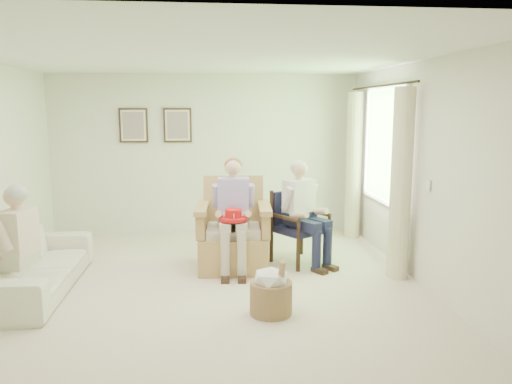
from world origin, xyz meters
TOP-DOWN VIEW (x-y plane):
  - floor at (0.00, 0.00)m, footprint 5.50×5.50m
  - back_wall at (0.00, 2.75)m, footprint 5.00×0.04m
  - front_wall at (0.00, -2.75)m, footprint 5.00×0.04m
  - right_wall at (2.50, 0.00)m, footprint 0.04×5.50m
  - ceiling at (0.00, 0.00)m, footprint 5.00×5.50m
  - window at (2.46, 1.20)m, footprint 0.13×2.50m
  - curtain_left at (2.33, 0.22)m, footprint 0.34×0.34m
  - curtain_right at (2.33, 2.18)m, footprint 0.34×0.34m
  - framed_print_left at (-1.15, 2.71)m, footprint 0.45×0.05m
  - framed_print_right at (-0.45, 2.71)m, footprint 0.45×0.05m
  - wicker_armchair at (0.34, 0.79)m, footprint 0.91×0.90m
  - wood_armchair at (1.24, 0.98)m, footprint 0.61×0.58m
  - sofa at (-1.95, 0.14)m, footprint 2.10×0.82m
  - person_wicker at (0.34, 0.64)m, footprint 0.40×0.62m
  - person_dark at (1.24, 0.82)m, footprint 0.40×0.63m
  - person_sofa at (-1.95, -0.39)m, footprint 0.42×0.62m
  - red_hat at (0.32, 0.44)m, footprint 0.34×0.34m
  - hatbox at (0.64, -0.76)m, footprint 0.56×0.56m

SIDE VIEW (x-z plane):
  - floor at x=0.00m, z-range 0.00..0.00m
  - hatbox at x=0.64m, z-range -0.07..0.56m
  - sofa at x=-1.95m, z-range 0.00..0.61m
  - wicker_armchair at x=0.34m, z-range -0.21..0.95m
  - wood_armchair at x=1.24m, z-range 0.05..0.99m
  - person_sofa at x=-1.95m, z-range 0.09..1.36m
  - red_hat at x=0.32m, z-range 0.68..0.82m
  - person_dark at x=1.24m, z-range 0.12..1.47m
  - person_wicker at x=0.34m, z-range 0.13..1.54m
  - curtain_left at x=2.33m, z-range 0.00..2.30m
  - curtain_right at x=2.33m, z-range 0.00..2.30m
  - back_wall at x=0.00m, z-range 0.00..2.60m
  - front_wall at x=0.00m, z-range 0.00..2.60m
  - right_wall at x=2.50m, z-range 0.00..2.60m
  - window at x=2.46m, z-range 0.77..2.40m
  - framed_print_left at x=-1.15m, z-range 1.51..2.06m
  - framed_print_right at x=-0.45m, z-range 1.51..2.06m
  - ceiling at x=0.00m, z-range 2.59..2.61m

